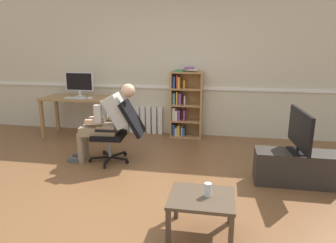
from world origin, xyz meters
The scene contains 14 objects.
ground_plane centered at (0.00, 0.00, 0.00)m, with size 18.00×18.00×0.00m, color brown.
back_wall centered at (0.00, 2.65, 1.35)m, with size 12.00×0.13×2.70m.
computer_desk centered at (-1.80, 2.15, 0.65)m, with size 1.37×0.63×0.76m.
imac_monitor centered at (-1.82, 2.23, 1.03)m, with size 0.55×0.14×0.46m.
keyboard centered at (-1.79, 2.01, 0.77)m, with size 0.44×0.12×0.02m, color silver.
computer_mouse centered at (-1.52, 2.03, 0.77)m, with size 0.06×0.10×0.03m, color white.
bookshelf centered at (0.17, 2.44, 0.62)m, with size 0.59×0.29×1.32m.
radiator centered at (-0.72, 2.54, 0.27)m, with size 0.90×0.08×0.53m.
office_chair centered at (-0.61, 0.98, 0.52)m, with size 0.85×0.62×0.95m.
person_seated centered at (-0.79, 0.97, 0.65)m, with size 1.05×0.41×1.20m.
tv_stand centered at (1.85, 0.65, 0.22)m, with size 1.03×0.38×0.43m.
tv_screen centered at (1.85, 0.65, 0.71)m, with size 0.23×0.81×0.53m.
coffee_table centered at (0.74, -0.65, 0.33)m, with size 0.61×0.52×0.39m.
drinking_glass centered at (0.79, -0.63, 0.45)m, with size 0.07×0.07×0.13m, color silver.
Camera 1 is at (0.90, -3.29, 1.79)m, focal length 33.24 mm.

